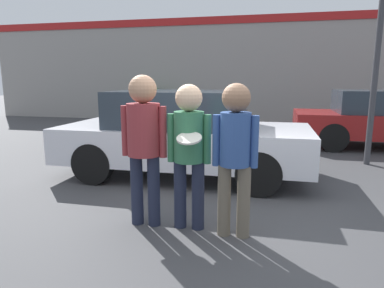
# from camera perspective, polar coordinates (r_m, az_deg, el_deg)

# --- Properties ---
(ground_plane) EXTENTS (56.00, 56.00, 0.00)m
(ground_plane) POSITION_cam_1_polar(r_m,az_deg,el_deg) (4.51, 3.33, -12.51)
(ground_plane) COLOR #3F3F42
(storefront_building) EXTENTS (24.00, 0.22, 4.24)m
(storefront_building) POSITION_cam_1_polar(r_m,az_deg,el_deg) (14.34, 10.52, 12.11)
(storefront_building) COLOR gray
(storefront_building) RESTS_ON ground
(person_left) EXTENTS (0.56, 0.39, 1.83)m
(person_left) POSITION_cam_1_polar(r_m,az_deg,el_deg) (4.11, -8.03, 1.40)
(person_left) COLOR #1E2338
(person_left) RESTS_ON ground
(person_middle_with_frisbee) EXTENTS (0.52, 0.57, 1.73)m
(person_middle_with_frisbee) POSITION_cam_1_polar(r_m,az_deg,el_deg) (3.98, -0.51, -0.03)
(person_middle_with_frisbee) COLOR #1E2338
(person_middle_with_frisbee) RESTS_ON ground
(person_right) EXTENTS (0.51, 0.34, 1.74)m
(person_right) POSITION_cam_1_polar(r_m,az_deg,el_deg) (3.80, 7.19, -0.56)
(person_right) COLOR #665B4C
(person_right) RESTS_ON ground
(parked_car_near) EXTENTS (4.50, 1.95, 1.57)m
(parked_car_near) POSITION_cam_1_polar(r_m,az_deg,el_deg) (6.30, -1.54, 1.74)
(parked_car_near) COLOR silver
(parked_car_near) RESTS_ON ground
(shrub) EXTENTS (1.45, 1.45, 1.45)m
(shrub) POSITION_cam_1_polar(r_m,az_deg,el_deg) (14.29, -6.80, 6.50)
(shrub) COLOR #387A3D
(shrub) RESTS_ON ground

